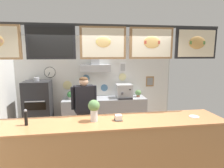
# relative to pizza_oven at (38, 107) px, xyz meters

# --- Properties ---
(back_wall_assembly) EXTENTS (4.72, 2.55, 2.70)m
(back_wall_assembly) POSITION_rel_pizza_oven_xyz_m (1.61, 0.31, 0.74)
(back_wall_assembly) COLOR #9E9E99
(back_wall_assembly) RESTS_ON ground_plane
(service_counter) EXTENTS (4.10, 0.75, 1.08)m
(service_counter) POSITION_rel_pizza_oven_xyz_m (1.61, -2.26, -0.19)
(service_counter) COLOR #B77F4C
(service_counter) RESTS_ON ground_plane
(back_prep_counter) EXTENTS (2.43, 0.62, 0.89)m
(back_prep_counter) POSITION_rel_pizza_oven_xyz_m (1.84, 0.11, -0.29)
(back_prep_counter) COLOR #A3A5AD
(back_prep_counter) RESTS_ON ground_plane
(pizza_oven) EXTENTS (0.70, 0.64, 1.56)m
(pizza_oven) POSITION_rel_pizza_oven_xyz_m (0.00, 0.00, 0.00)
(pizza_oven) COLOR #232326
(pizza_oven) RESTS_ON ground_plane
(shop_worker) EXTENTS (0.57, 0.31, 1.69)m
(shop_worker) POSITION_rel_pizza_oven_xyz_m (1.25, -1.11, 0.18)
(shop_worker) COLOR #232328
(shop_worker) RESTS_ON ground_plane
(espresso_machine) EXTENTS (0.46, 0.47, 0.40)m
(espresso_machine) POSITION_rel_pizza_oven_xyz_m (2.42, 0.08, 0.36)
(espresso_machine) COLOR silver
(espresso_machine) RESTS_ON back_prep_counter
(potted_thyme) EXTENTS (0.23, 0.23, 0.27)m
(potted_thyme) POSITION_rel_pizza_oven_xyz_m (1.34, 0.07, 0.31)
(potted_thyme) COLOR beige
(potted_thyme) RESTS_ON back_prep_counter
(potted_oregano) EXTENTS (0.18, 0.18, 0.21)m
(potted_oregano) POSITION_rel_pizza_oven_xyz_m (2.87, 0.13, 0.28)
(potted_oregano) COLOR #9E563D
(potted_oregano) RESTS_ON back_prep_counter
(potted_rosemary) EXTENTS (0.21, 0.21, 0.23)m
(potted_rosemary) POSITION_rel_pizza_oven_xyz_m (0.88, 0.12, 0.29)
(potted_rosemary) COLOR beige
(potted_rosemary) RESTS_ON back_prep_counter
(condiment_plate) EXTENTS (0.17, 0.17, 0.01)m
(condiment_plate) POSITION_rel_pizza_oven_xyz_m (3.19, -2.28, 0.35)
(condiment_plate) COLOR white
(condiment_plate) RESTS_ON service_counter
(pepper_grinder) EXTENTS (0.05, 0.05, 0.26)m
(pepper_grinder) POSITION_rel_pizza_oven_xyz_m (0.35, -2.25, 0.48)
(pepper_grinder) COLOR black
(pepper_grinder) RESTS_ON service_counter
(basil_vase) EXTENTS (0.19, 0.19, 0.36)m
(basil_vase) POSITION_rel_pizza_oven_xyz_m (1.41, -2.22, 0.55)
(basil_vase) COLOR silver
(basil_vase) RESTS_ON service_counter
(napkin_holder) EXTENTS (0.13, 0.12, 0.11)m
(napkin_holder) POSITION_rel_pizza_oven_xyz_m (1.82, -2.25, 0.39)
(napkin_holder) COLOR #262628
(napkin_holder) RESTS_ON service_counter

